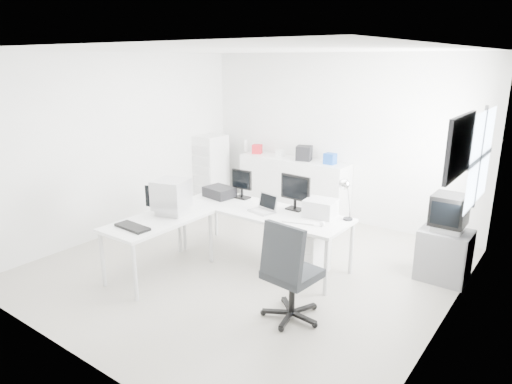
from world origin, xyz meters
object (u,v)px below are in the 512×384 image
Objects in this scene: laptop at (262,204)px; office_chair at (293,269)px; sideboard at (293,187)px; inkjet_printer at (220,192)px; tv_cabinet at (444,255)px; lcd_monitor_small at (242,184)px; filing_cabinet at (211,170)px; laser_printer at (320,208)px; crt_tv at (449,213)px; main_desk at (263,235)px; drawer_pedestal at (309,251)px; side_desk at (160,247)px; lcd_monitor_large at (295,193)px; crt_monitor at (171,196)px.

office_chair reaches higher than laptop.
inkjet_printer is at bearing -93.76° from sideboard.
tv_cabinet is at bearing 37.78° from laptop.
inkjet_printer is 3.15m from tv_cabinet.
office_chair is at bearing -21.04° from inkjet_printer.
filing_cabinet is (-1.79, 1.35, -0.30)m from lcd_monitor_small.
laser_printer is 1.56m from crt_tv.
tv_cabinet is at bearing 66.66° from office_chair.
filing_cabinet is (-2.34, 1.60, 0.28)m from main_desk.
side_desk is at bearing -143.43° from drawer_pedestal.
lcd_monitor_small is 2.85m from tv_cabinet.
lcd_monitor_large is at bearing 61.66° from laptop.
office_chair reaches higher than side_desk.
lcd_monitor_large is at bearing 15.54° from inkjet_printer.
laptop is (0.90, -0.20, 0.04)m from inkjet_printer.
inkjet_printer reaches higher than drawer_pedestal.
sideboard is at bearing 87.71° from side_desk.
office_chair is (1.64, -1.24, -0.38)m from lcd_monitor_small.
crt_monitor is (0.00, -0.95, 0.17)m from inkjet_printer.
laser_printer reaches higher than drawer_pedestal.
lcd_monitor_large is 3.03m from filing_cabinet.
lcd_monitor_large is at bearing 35.54° from main_desk.
lcd_monitor_large is (1.20, 1.35, 0.61)m from side_desk.
drawer_pedestal is at bearing 6.57° from inkjet_printer.
lcd_monitor_small reaches higher than laptop.
laser_printer is at bearing -23.99° from filing_cabinet.
sideboard is at bearing 126.60° from drawer_pedestal.
side_desk is 3.04× the size of lcd_monitor_large.
side_desk is at bearing -119.72° from laptop.
filing_cabinet is at bearing 156.48° from lcd_monitor_large.
drawer_pedestal is 1.45× the size of lcd_monitor_small.
office_chair is 3.48m from sideboard.
side_desk is 3.36× the size of inkjet_printer.
main_desk is at bearing 1.71° from inkjet_printer.
inkjet_printer is 0.64× the size of tv_cabinet.
lcd_monitor_small is at bearing -84.13° from sideboard.
crt_monitor reaches higher than inkjet_printer.
office_chair is (0.74, -1.24, -0.41)m from lcd_monitor_large.
filing_cabinet is at bearing 142.38° from lcd_monitor_small.
main_desk is 3.67× the size of tv_cabinet.
filing_cabinet is (-3.04, 1.55, 0.36)m from drawer_pedestal.
side_desk is 2.13m from laser_printer.
side_desk is 0.67m from crt_monitor.
laser_printer is (1.60, 1.32, 0.48)m from side_desk.
drawer_pedestal is 0.79m from lcd_monitor_large.
laptop is 1.18m from crt_monitor.
side_desk is 3.10m from filing_cabinet.
office_chair is at bearing -37.96° from lcd_monitor_small.
main_desk is 1.71× the size of side_desk.
crt_tv reaches higher than drawer_pedestal.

